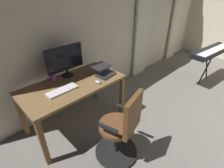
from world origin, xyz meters
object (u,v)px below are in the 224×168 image
at_px(mug_tea, 52,77).
at_px(desk, 73,89).
at_px(laptop, 104,72).
at_px(computer_monitor, 65,59).
at_px(computer_mouse, 98,82).
at_px(office_chair, 121,130).
at_px(computer_keyboard, 62,90).
at_px(piano_keyboard, 212,52).

bearing_deg(mug_tea, desk, 120.68).
xyz_separation_m(desk, laptop, (-0.50, 0.12, 0.14)).
xyz_separation_m(desk, mug_tea, (0.16, -0.27, 0.14)).
bearing_deg(desk, laptop, 166.92).
relative_size(desk, computer_monitor, 2.48).
bearing_deg(desk, computer_mouse, 136.39).
bearing_deg(computer_mouse, mug_tea, -50.99).
height_order(office_chair, computer_mouse, office_chair).
height_order(computer_keyboard, laptop, laptop).
distance_m(laptop, mug_tea, 0.77).
distance_m(computer_monitor, computer_keyboard, 0.51).
distance_m(computer_keyboard, piano_keyboard, 3.22).
relative_size(computer_keyboard, computer_mouse, 4.10).
xyz_separation_m(computer_monitor, mug_tea, (0.24, -0.01, -0.21)).
relative_size(laptop, mug_tea, 2.75).
bearing_deg(computer_mouse, laptop, -151.35).
distance_m(laptop, piano_keyboard, 2.53).
relative_size(computer_mouse, piano_keyboard, 0.08).
bearing_deg(computer_keyboard, computer_monitor, -130.20).
distance_m(desk, piano_keyboard, 3.04).
xyz_separation_m(desk, computer_mouse, (-0.26, 0.25, 0.11)).
relative_size(computer_monitor, computer_keyboard, 1.43).
height_order(laptop, mug_tea, laptop).
distance_m(laptop, computer_mouse, 0.27).
bearing_deg(laptop, piano_keyboard, 154.36).
distance_m(office_chair, computer_keyboard, 0.92).
xyz_separation_m(laptop, mug_tea, (0.66, -0.39, -0.00)).
bearing_deg(mug_tea, computer_mouse, 129.01).
xyz_separation_m(office_chair, piano_keyboard, (-2.84, 0.01, 0.27)).
bearing_deg(computer_keyboard, piano_keyboard, 164.97).
height_order(desk, computer_keyboard, computer_keyboard).
bearing_deg(mug_tea, computer_keyboard, 82.06).
bearing_deg(computer_monitor, piano_keyboard, 157.39).
xyz_separation_m(laptop, piano_keyboard, (-2.40, 0.80, -0.08)).
relative_size(computer_monitor, computer_mouse, 5.86).
distance_m(office_chair, computer_mouse, 0.76).
height_order(computer_monitor, computer_keyboard, computer_monitor).
relative_size(office_chair, computer_mouse, 9.99).
relative_size(office_chair, piano_keyboard, 0.75).
distance_m(desk, laptop, 0.53).
bearing_deg(computer_monitor, office_chair, 88.76).
bearing_deg(computer_keyboard, desk, -158.90).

